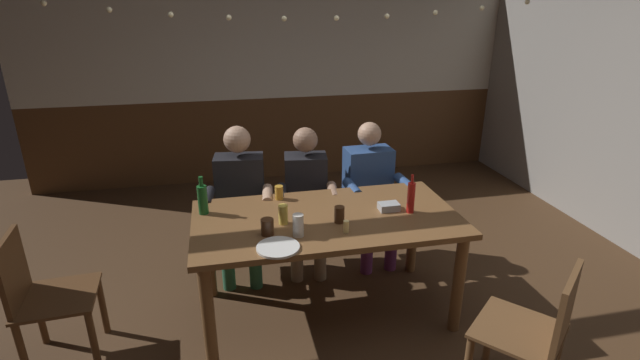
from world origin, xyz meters
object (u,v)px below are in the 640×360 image
pint_glass_0 (267,227)px  person_1 (306,193)px  person_2 (370,186)px  bottle_1 (411,197)px  person_0 (240,196)px  condiment_caddy (389,207)px  pint_glass_2 (283,214)px  chair_empty_near_left (535,333)px  table_candle (346,227)px  pint_glass_3 (279,193)px  dining_table (327,230)px  bottle_0 (203,199)px  chair_empty_near_right (42,296)px  pint_glass_4 (298,225)px  pint_glass_1 (339,215)px  plate_0 (278,247)px

pint_glass_0 → person_1: bearing=64.6°
person_2 → bottle_1: person_2 is taller
person_0 → pint_glass_0: 0.89m
person_0 → condiment_caddy: (0.99, -0.69, 0.11)m
person_2 → pint_glass_0: bearing=39.9°
pint_glass_0 → pint_glass_2: (0.12, 0.13, 0.01)m
chair_empty_near_left → table_candle: chair_empty_near_left is taller
person_1 → pint_glass_3: person_1 is taller
dining_table → person_0: bearing=128.2°
condiment_caddy → pint_glass_0: 0.89m
dining_table → pint_glass_3: size_ratio=17.48×
table_candle → bottle_0: bearing=151.5°
table_candle → condiment_caddy: table_candle is taller
person_2 → bottle_0: bearing=16.8°
condiment_caddy → table_candle: bearing=-145.6°
person_1 → bottle_1: person_1 is taller
condiment_caddy → pint_glass_2: pint_glass_2 is taller
chair_empty_near_right → pint_glass_3: 1.62m
chair_empty_near_left → pint_glass_4: (-1.14, 0.81, 0.36)m
person_1 → pint_glass_1: (0.07, -0.80, 0.17)m
person_1 → person_2: bearing=-171.4°
dining_table → bottle_1: (0.58, -0.06, 0.22)m
dining_table → condiment_caddy: size_ratio=12.84×
plate_0 → person_1: bearing=70.7°
bottle_0 → pint_glass_0: (0.39, -0.40, -0.06)m
pint_glass_1 → pint_glass_2: 0.37m
bottle_1 → pint_glass_4: size_ratio=1.91×
person_2 → table_candle: bearing=61.1°
chair_empty_near_right → pint_glass_2: 1.53m
plate_0 → bottle_0: size_ratio=0.96×
person_2 → bottle_1: size_ratio=4.34×
condiment_caddy → plate_0: (-0.83, -0.37, -0.02)m
pint_glass_2 → person_0: bearing=108.3°
pint_glass_3 → bottle_1: bearing=-26.2°
pint_glass_3 → chair_empty_near_right: bearing=-162.5°
bottle_0 → bottle_1: bottle_1 is taller
bottle_1 → pint_glass_3: bearing=153.8°
person_2 → bottle_0: 1.45m
bottle_0 → pint_glass_1: bottle_0 is taller
person_1 → person_2: person_2 is taller
pint_glass_2 → pint_glass_3: bearing=86.1°
dining_table → condiment_caddy: condiment_caddy is taller
dining_table → person_2: size_ratio=1.50×
dining_table → bottle_1: 0.62m
person_0 → table_candle: 1.14m
pint_glass_4 → person_2: bearing=50.1°
condiment_caddy → bottle_1: 0.17m
person_1 → chair_empty_near_right: size_ratio=1.35×
pint_glass_4 → plate_0: bearing=-137.8°
pint_glass_0 → pint_glass_4: bearing=-17.5°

